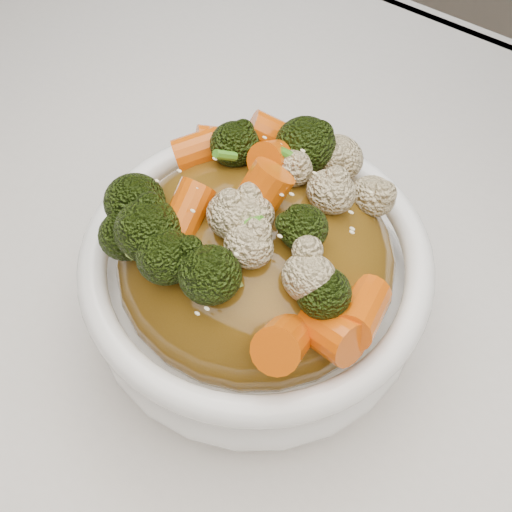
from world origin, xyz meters
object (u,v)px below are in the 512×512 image
Objects in this scene: broccoli at (256,194)px; bowl at (256,284)px; carrots at (256,193)px; dining_table at (271,434)px.

bowl is at bearing 180.00° from broccoli.
broccoli is at bearing 0.00° from bowl.
broccoli is (0.00, 0.00, -0.00)m from carrots.
carrots is 1.00× the size of broccoli.
broccoli is (0.00, 0.00, 0.10)m from bowl.
broccoli is (0.00, -0.04, 0.52)m from dining_table.
dining_table is 0.42m from bowl.
bowl is 1.26× the size of broccoli.
dining_table is at bearing 94.72° from carrots.
dining_table is 0.52m from carrots.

